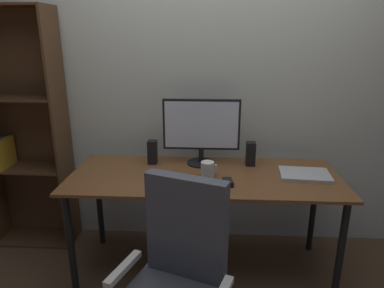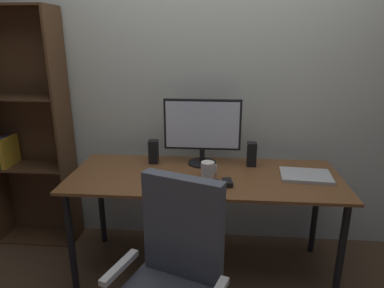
{
  "view_description": "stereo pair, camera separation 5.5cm",
  "coord_description": "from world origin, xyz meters",
  "views": [
    {
      "loc": [
        0.03,
        -2.1,
        1.62
      ],
      "look_at": [
        -0.08,
        -0.05,
        0.97
      ],
      "focal_mm": 32.01,
      "sensor_mm": 36.0,
      "label": 1
    },
    {
      "loc": [
        0.09,
        -2.1,
        1.62
      ],
      "look_at": [
        -0.08,
        -0.05,
        0.97
      ],
      "focal_mm": 32.01,
      "sensor_mm": 36.0,
      "label": 2
    }
  ],
  "objects": [
    {
      "name": "mouse",
      "position": [
        0.15,
        -0.15,
        0.76
      ],
      "size": [
        0.07,
        0.1,
        0.03
      ],
      "primitive_type": "cube",
      "rotation": [
        0.0,
        0.0,
        0.13
      ],
      "color": "black",
      "rests_on": "desk"
    },
    {
      "name": "laptop",
      "position": [
        0.66,
        0.01,
        0.75
      ],
      "size": [
        0.34,
        0.26,
        0.02
      ],
      "primitive_type": "cube",
      "rotation": [
        0.0,
        0.0,
        -0.08
      ],
      "color": "#B7BABC",
      "rests_on": "desk"
    },
    {
      "name": "coffee_mug",
      "position": [
        0.02,
        -0.03,
        0.79
      ],
      "size": [
        0.1,
        0.09,
        0.1
      ],
      "color": "white",
      "rests_on": "desk"
    },
    {
      "name": "speaker_left",
      "position": [
        -0.38,
        0.2,
        0.82
      ],
      "size": [
        0.06,
        0.07,
        0.17
      ],
      "primitive_type": "cube",
      "color": "black",
      "rests_on": "desk"
    },
    {
      "name": "monitor",
      "position": [
        -0.03,
        0.21,
        1.01
      ],
      "size": [
        0.54,
        0.2,
        0.47
      ],
      "color": "black",
      "rests_on": "desk"
    },
    {
      "name": "desk",
      "position": [
        0.0,
        0.0,
        0.66
      ],
      "size": [
        1.79,
        0.7,
        0.74
      ],
      "color": "brown",
      "rests_on": "ground"
    },
    {
      "name": "speaker_right",
      "position": [
        0.32,
        0.2,
        0.82
      ],
      "size": [
        0.06,
        0.07,
        0.17
      ],
      "primitive_type": "cube",
      "color": "black",
      "rests_on": "desk"
    },
    {
      "name": "ground_plane",
      "position": [
        0.0,
        0.0,
        0.0
      ],
      "size": [
        12.0,
        12.0,
        0.0
      ],
      "primitive_type": "plane",
      "color": "#4C3826"
    },
    {
      "name": "keyboard",
      "position": [
        -0.05,
        -0.15,
        0.75
      ],
      "size": [
        0.29,
        0.12,
        0.02
      ],
      "primitive_type": "cube",
      "rotation": [
        0.0,
        0.0,
        -0.02
      ],
      "color": "black",
      "rests_on": "desk"
    },
    {
      "name": "bookshelf",
      "position": [
        -1.4,
        0.35,
        0.9
      ],
      "size": [
        0.63,
        0.28,
        1.83
      ],
      "color": "#4C331E",
      "rests_on": "ground"
    },
    {
      "name": "back_wall",
      "position": [
        0.0,
        0.52,
        1.3
      ],
      "size": [
        6.4,
        0.1,
        2.6
      ],
      "primitive_type": "cube",
      "color": "beige",
      "rests_on": "ground"
    }
  ]
}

